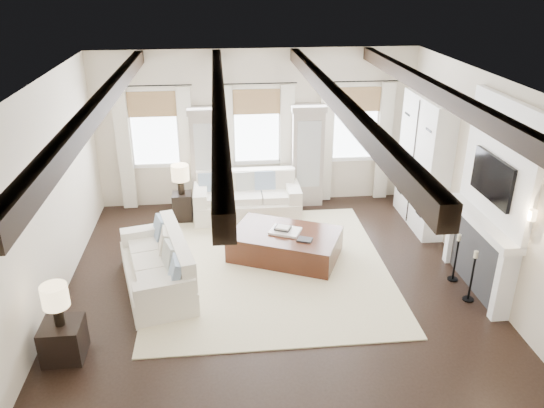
{
  "coord_description": "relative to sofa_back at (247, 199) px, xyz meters",
  "views": [
    {
      "loc": [
        -0.75,
        -6.74,
        4.62
      ],
      "look_at": [
        0.03,
        0.97,
        1.15
      ],
      "focal_mm": 35.0,
      "sensor_mm": 36.0,
      "label": 1
    }
  ],
  "objects": [
    {
      "name": "lamp_back",
      "position": [
        -1.28,
        -0.07,
        0.61
      ],
      "size": [
        0.34,
        0.34,
        0.59
      ],
      "color": "black",
      "rests_on": "side_table_back"
    },
    {
      "name": "tray",
      "position": [
        0.56,
        -1.73,
        0.13
      ],
      "size": [
        0.61,
        0.55,
        0.04
      ],
      "primitive_type": "cube",
      "rotation": [
        0.0,
        0.0,
        -0.42
      ],
      "color": "white",
      "rests_on": "ottoman"
    },
    {
      "name": "lamp_front",
      "position": [
        -2.59,
        -4.03,
        0.53
      ],
      "size": [
        0.33,
        0.33,
        0.57
      ],
      "color": "black",
      "rests_on": "side_table_front"
    },
    {
      "name": "book_loose",
      "position": [
        0.84,
        -2.06,
        0.12
      ],
      "size": [
        0.29,
        0.26,
        0.03
      ],
      "primitive_type": "cube",
      "rotation": [
        0.0,
        0.0,
        -0.42
      ],
      "color": "#262628",
      "rests_on": "ottoman"
    },
    {
      "name": "ottoman",
      "position": [
        0.56,
        -1.75,
        -0.13
      ],
      "size": [
        2.09,
        1.76,
        0.47
      ],
      "primitive_type": "cube",
      "rotation": [
        0.0,
        0.0,
        -0.42
      ],
      "color": "black",
      "rests_on": "ground"
    },
    {
      "name": "side_table_back",
      "position": [
        -1.28,
        -0.07,
        -0.08
      ],
      "size": [
        0.38,
        0.38,
        0.57
      ],
      "primitive_type": "cube",
      "color": "black",
      "rests_on": "ground"
    },
    {
      "name": "ground",
      "position": [
        0.26,
        -3.01,
        -0.36
      ],
      "size": [
        7.5,
        7.5,
        0.0
      ],
      "primitive_type": "plane",
      "color": "black",
      "rests_on": "ground"
    },
    {
      "name": "side_table_front",
      "position": [
        -2.59,
        -4.03,
        -0.11
      ],
      "size": [
        0.5,
        0.5,
        0.5
      ],
      "primitive_type": "cube",
      "color": "black",
      "rests_on": "ground"
    },
    {
      "name": "room_shell",
      "position": [
        1.01,
        -2.11,
        1.53
      ],
      "size": [
        6.54,
        7.54,
        3.22
      ],
      "color": "beige",
      "rests_on": "ground"
    },
    {
      "name": "sofa_back",
      "position": [
        0.0,
        0.0,
        0.0
      ],
      "size": [
        2.1,
        0.96,
        0.9
      ],
      "color": "white",
      "rests_on": "ground"
    },
    {
      "name": "book_lower",
      "position": [
        0.52,
        -1.69,
        0.17
      ],
      "size": [
        0.32,
        0.29,
        0.04
      ],
      "primitive_type": "cube",
      "rotation": [
        0.0,
        0.0,
        -0.42
      ],
      "color": "#262628",
      "rests_on": "tray"
    },
    {
      "name": "book_upper",
      "position": [
        0.52,
        -1.74,
        0.2
      ],
      "size": [
        0.27,
        0.25,
        0.03
      ],
      "primitive_type": "cube",
      "rotation": [
        0.0,
        0.0,
        -0.42
      ],
      "color": "beige",
      "rests_on": "book_lower"
    },
    {
      "name": "candlestick_far",
      "position": [
        3.16,
        -2.76,
        -0.02
      ],
      "size": [
        0.17,
        0.17,
        0.82
      ],
      "color": "black",
      "rests_on": "ground"
    },
    {
      "name": "sofa_left",
      "position": [
        -1.5,
        -2.49,
        -0.02
      ],
      "size": [
        1.37,
        2.18,
        0.86
      ],
      "color": "white",
      "rests_on": "ground"
    },
    {
      "name": "candlestick_near",
      "position": [
        3.16,
        -3.34,
        -0.01
      ],
      "size": [
        0.17,
        0.17,
        0.84
      ],
      "color": "black",
      "rests_on": "ground"
    },
    {
      "name": "area_rug",
      "position": [
        0.23,
        -2.07,
        -0.35
      ],
      "size": [
        3.93,
        4.28,
        0.02
      ],
      "primitive_type": "cube",
      "color": "beige",
      "rests_on": "ground"
    }
  ]
}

